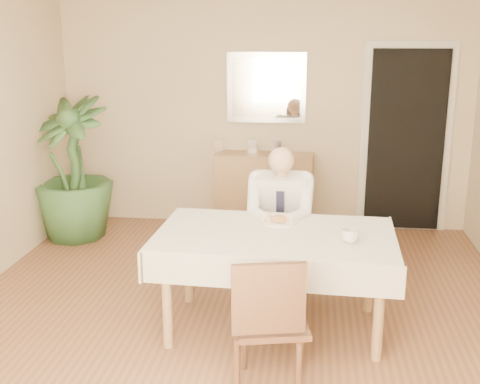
# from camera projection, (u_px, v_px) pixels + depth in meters

# --- Properties ---
(room) EXTENTS (5.00, 5.02, 2.60)m
(room) POSITION_uv_depth(u_px,v_px,m) (234.00, 157.00, 4.23)
(room) COLOR brown
(room) RESTS_ON ground
(window) EXTENTS (1.34, 0.04, 1.44)m
(window) POSITION_uv_depth(u_px,v_px,m) (129.00, 276.00, 1.82)
(window) COLOR silver
(window) RESTS_ON room
(doorway) EXTENTS (0.96, 0.07, 2.10)m
(doorway) POSITION_uv_depth(u_px,v_px,m) (406.00, 141.00, 6.49)
(doorway) COLOR silver
(doorway) RESTS_ON ground
(mirror) EXTENTS (0.86, 0.04, 0.76)m
(mirror) POSITION_uv_depth(u_px,v_px,m) (266.00, 88.00, 6.52)
(mirror) COLOR silver
(mirror) RESTS_ON room
(dining_table) EXTENTS (1.75, 1.08, 0.75)m
(dining_table) POSITION_uv_depth(u_px,v_px,m) (275.00, 244.00, 4.35)
(dining_table) COLOR #A27851
(dining_table) RESTS_ON ground
(chair_far) EXTENTS (0.47, 0.47, 0.94)m
(chair_far) POSITION_uv_depth(u_px,v_px,m) (281.00, 224.00, 5.23)
(chair_far) COLOR #3D2215
(chair_far) RESTS_ON ground
(chair_near) EXTENTS (0.51, 0.51, 0.91)m
(chair_near) POSITION_uv_depth(u_px,v_px,m) (270.00, 319.00, 3.57)
(chair_near) COLOR #3D2215
(chair_near) RESTS_ON ground
(seated_man) EXTENTS (0.48, 0.72, 1.24)m
(seated_man) POSITION_uv_depth(u_px,v_px,m) (280.00, 216.00, 4.91)
(seated_man) COLOR white
(seated_man) RESTS_ON ground
(plate) EXTENTS (0.26, 0.26, 0.02)m
(plate) POSITION_uv_depth(u_px,v_px,m) (279.00, 222.00, 4.54)
(plate) COLOR white
(plate) RESTS_ON dining_table
(food) EXTENTS (0.14, 0.14, 0.06)m
(food) POSITION_uv_depth(u_px,v_px,m) (279.00, 219.00, 4.54)
(food) COLOR #976134
(food) RESTS_ON dining_table
(knife) EXTENTS (0.01, 0.13, 0.01)m
(knife) POSITION_uv_depth(u_px,v_px,m) (284.00, 222.00, 4.48)
(knife) COLOR silver
(knife) RESTS_ON dining_table
(fork) EXTENTS (0.01, 0.13, 0.01)m
(fork) POSITION_uv_depth(u_px,v_px,m) (273.00, 222.00, 4.48)
(fork) COLOR silver
(fork) RESTS_ON dining_table
(coffee_mug) EXTENTS (0.13, 0.13, 0.09)m
(coffee_mug) POSITION_uv_depth(u_px,v_px,m) (350.00, 236.00, 4.12)
(coffee_mug) COLOR white
(coffee_mug) RESTS_ON dining_table
(sideboard) EXTENTS (1.08, 0.41, 0.85)m
(sideboard) POSITION_uv_depth(u_px,v_px,m) (264.00, 191.00, 6.67)
(sideboard) COLOR #A27851
(sideboard) RESTS_ON ground
(photo_frame_left) EXTENTS (0.10, 0.02, 0.14)m
(photo_frame_left) POSITION_uv_depth(u_px,v_px,m) (218.00, 145.00, 6.66)
(photo_frame_left) COLOR silver
(photo_frame_left) RESTS_ON sideboard
(photo_frame_center) EXTENTS (0.10, 0.02, 0.14)m
(photo_frame_center) POSITION_uv_depth(u_px,v_px,m) (252.00, 146.00, 6.62)
(photo_frame_center) COLOR silver
(photo_frame_center) RESTS_ON sideboard
(photo_frame_right) EXTENTS (0.10, 0.02, 0.14)m
(photo_frame_right) POSITION_uv_depth(u_px,v_px,m) (276.00, 147.00, 6.58)
(photo_frame_right) COLOR silver
(photo_frame_right) RESTS_ON sideboard
(potted_palm) EXTENTS (1.10, 1.10, 1.50)m
(potted_palm) POSITION_uv_depth(u_px,v_px,m) (72.00, 169.00, 6.29)
(potted_palm) COLOR #2C5025
(potted_palm) RESTS_ON ground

